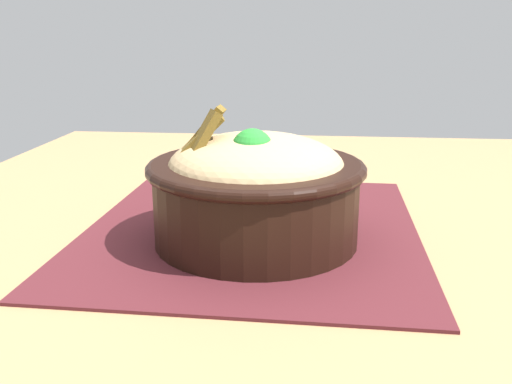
{
  "coord_description": "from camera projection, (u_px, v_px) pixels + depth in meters",
  "views": [
    {
      "loc": [
        -0.58,
        -0.04,
        0.98
      ],
      "look_at": [
        -0.06,
        0.01,
        0.82
      ],
      "focal_mm": 39.61,
      "sensor_mm": 36.0,
      "label": 1
    }
  ],
  "objects": [
    {
      "name": "placemat",
      "position": [
        252.0,
        228.0,
        0.6
      ],
      "size": [
        0.4,
        0.35,
        0.0
      ],
      "primitive_type": "cube",
      "rotation": [
        0.0,
        0.0,
        -0.02
      ],
      "color": "#47191E",
      "rests_on": "table"
    },
    {
      "name": "table",
      "position": [
        273.0,
        286.0,
        0.64
      ],
      "size": [
        1.09,
        0.92,
        0.77
      ],
      "color": "#99754C",
      "rests_on": "ground_plane"
    },
    {
      "name": "bowl",
      "position": [
        256.0,
        186.0,
        0.55
      ],
      "size": [
        0.21,
        0.21,
        0.13
      ],
      "color": "black",
      "rests_on": "placemat"
    },
    {
      "name": "fork",
      "position": [
        252.0,
        196.0,
        0.71
      ],
      "size": [
        0.03,
        0.13,
        0.0
      ],
      "color": "silver",
      "rests_on": "placemat"
    }
  ]
}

